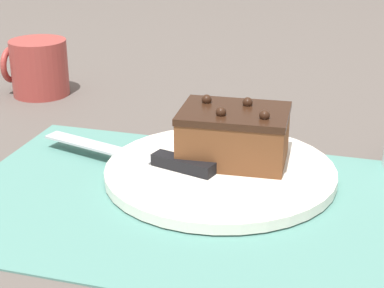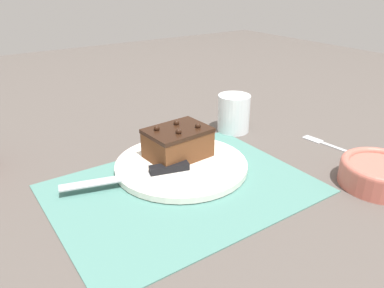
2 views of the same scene
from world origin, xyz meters
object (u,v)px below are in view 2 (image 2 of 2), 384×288
object	(u,v)px
cake_plate	(181,165)
drinking_glass	(234,113)
chocolate_cake	(178,142)
small_bowl	(380,173)
serving_knife	(148,172)
dessert_fork	(327,144)

from	to	relation	value
cake_plate	drinking_glass	bearing A→B (deg)	-155.96
chocolate_cake	small_bowl	xyz separation A→B (m)	(-0.26, 0.28, -0.02)
cake_plate	drinking_glass	xyz separation A→B (m)	(-0.22, -0.10, 0.04)
cake_plate	chocolate_cake	world-z (taller)	chocolate_cake
serving_knife	chocolate_cake	bearing A→B (deg)	-53.72
drinking_glass	small_bowl	xyz separation A→B (m)	(-0.05, 0.36, -0.02)
chocolate_cake	drinking_glass	distance (m)	0.22
cake_plate	chocolate_cake	distance (m)	0.05
serving_knife	dessert_fork	bearing A→B (deg)	-86.13
drinking_glass	dessert_fork	world-z (taller)	drinking_glass
cake_plate	small_bowl	bearing A→B (deg)	136.08
small_bowl	dessert_fork	bearing A→B (deg)	-113.41
drinking_glass	dessert_fork	size ratio (longest dim) A/B	0.61
serving_knife	small_bowl	world-z (taller)	small_bowl
serving_knife	small_bowl	xyz separation A→B (m)	(-0.35, 0.25, 0.00)
small_bowl	chocolate_cake	bearing A→B (deg)	-47.70
chocolate_cake	serving_knife	distance (m)	0.10
chocolate_cake	drinking_glass	world-z (taller)	drinking_glass
chocolate_cake	drinking_glass	bearing A→B (deg)	-161.30
cake_plate	dessert_fork	distance (m)	0.35
small_bowl	cake_plate	bearing A→B (deg)	-43.92
drinking_glass	dessert_fork	bearing A→B (deg)	122.90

